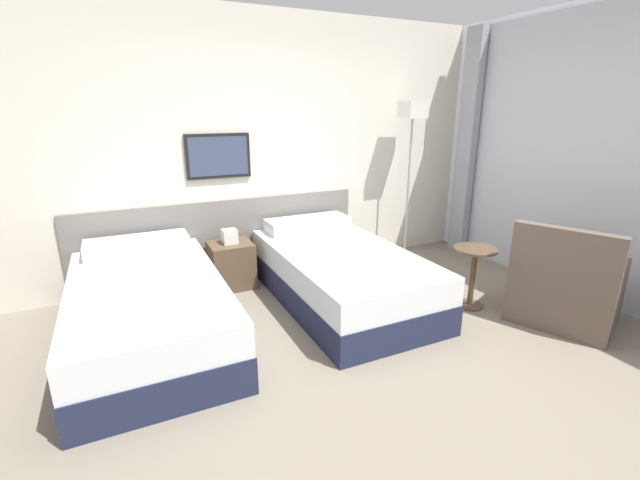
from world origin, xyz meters
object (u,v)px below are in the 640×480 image
bed_near_window (340,274)px  nightstand (231,264)px  floor_lamp (412,128)px  armchair (564,291)px  side_table (474,267)px  bed_near_door (149,309)px

bed_near_window → nightstand: (-0.85, 0.76, -0.02)m
floor_lamp → nightstand: bearing=179.1°
armchair → floor_lamp: bearing=-17.1°
bed_near_window → side_table: bearing=-32.4°
bed_near_door → floor_lamp: floor_lamp is taller
floor_lamp → side_table: 1.82m
bed_near_door → nightstand: 1.14m
floor_lamp → side_table: size_ratio=3.24×
floor_lamp → armchair: (0.22, -1.93, -1.27)m
bed_near_window → side_table: size_ratio=3.58×
bed_near_door → floor_lamp: 3.33m
bed_near_door → armchair: bearing=-20.6°
nightstand → floor_lamp: (2.13, -0.03, 1.30)m
bed_near_window → side_table: (1.02, -0.65, 0.13)m
bed_near_window → side_table: bed_near_window is taller
floor_lamp → bed_near_door: bearing=-166.3°
nightstand → bed_near_door: bearing=-138.2°
side_table → armchair: (0.49, -0.56, -0.11)m
bed_near_window → nightstand: 1.14m
floor_lamp → armchair: size_ratio=1.84×
side_table → bed_near_window: bearing=147.6°
floor_lamp → bed_near_window: bearing=-150.6°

